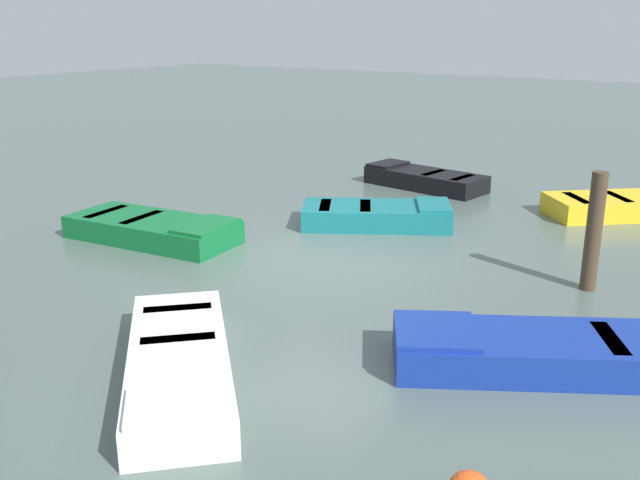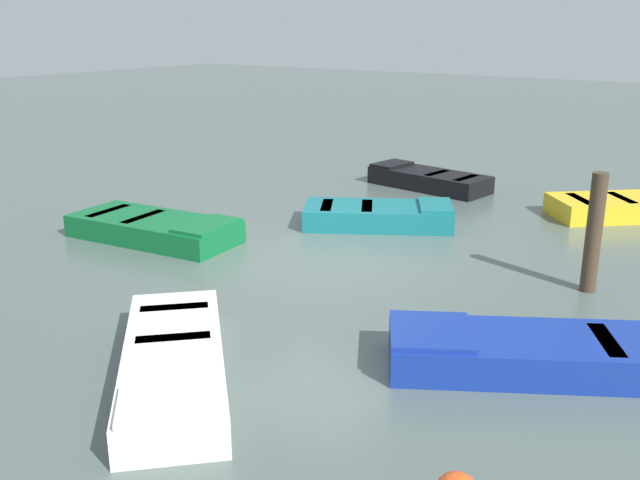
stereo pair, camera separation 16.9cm
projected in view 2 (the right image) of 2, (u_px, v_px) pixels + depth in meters
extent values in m
plane|color=#4C5B56|center=(320.00, 260.00, 11.78)|extent=(80.00, 80.00, 0.00)
cube|color=navy|center=(576.00, 355.00, 8.01)|extent=(3.08, 4.19, 0.40)
cube|color=silver|center=(577.00, 343.00, 7.97)|extent=(2.55, 3.52, 0.04)
cube|color=navy|center=(431.00, 331.00, 8.06)|extent=(1.35, 1.31, 0.06)
cube|color=#A4A49F|center=(606.00, 341.00, 7.93)|extent=(0.87, 0.62, 0.04)
cube|color=silver|center=(174.00, 363.00, 7.81)|extent=(3.06, 3.06, 0.40)
cube|color=#334772|center=(173.00, 352.00, 7.77)|extent=(2.55, 2.55, 0.04)
cube|color=silver|center=(170.00, 403.00, 6.55)|extent=(1.18, 1.19, 0.06)
cube|color=navy|center=(173.00, 339.00, 7.99)|extent=(0.73, 0.73, 0.04)
cube|color=navy|center=(174.00, 308.00, 8.83)|extent=(0.73, 0.73, 0.04)
cube|color=#14666B|center=(378.00, 216.00, 13.69)|extent=(2.47, 3.04, 0.40)
cube|color=beige|center=(378.00, 209.00, 13.64)|extent=(2.03, 2.54, 0.04)
cube|color=#14666B|center=(436.00, 205.00, 13.54)|extent=(1.26, 1.09, 0.06)
cube|color=#9B9789|center=(367.00, 207.00, 13.65)|extent=(0.93, 0.65, 0.04)
cube|color=#9B9789|center=(327.00, 206.00, 13.70)|extent=(0.93, 0.65, 0.04)
cube|color=gold|center=(632.00, 207.00, 14.35)|extent=(3.05, 3.22, 0.40)
cube|color=#4C3319|center=(632.00, 200.00, 14.31)|extent=(2.53, 2.68, 0.04)
cube|color=#42301E|center=(622.00, 198.00, 14.27)|extent=(0.87, 0.80, 0.04)
cube|color=#42301E|center=(580.00, 200.00, 14.17)|extent=(0.87, 0.80, 0.04)
cube|color=#0F602D|center=(154.00, 229.00, 12.85)|extent=(1.63, 3.23, 0.40)
cube|color=orange|center=(153.00, 221.00, 12.81)|extent=(1.29, 2.73, 0.04)
cube|color=#0F602D|center=(207.00, 225.00, 12.22)|extent=(1.25, 0.80, 0.06)
cube|color=#B06E1E|center=(143.00, 217.00, 12.90)|extent=(1.04, 0.30, 0.04)
cube|color=#B06E1E|center=(108.00, 211.00, 13.30)|extent=(1.04, 0.30, 0.04)
cube|color=black|center=(429.00, 180.00, 16.76)|extent=(1.51, 2.98, 0.40)
cube|color=gray|center=(429.00, 174.00, 16.72)|extent=(1.21, 2.52, 0.04)
cube|color=black|center=(392.00, 164.00, 17.42)|extent=(1.07, 0.77, 0.06)
cube|color=#776E5D|center=(437.00, 174.00, 16.57)|extent=(0.88, 0.33, 0.04)
cube|color=#776E5D|center=(466.00, 179.00, 16.06)|extent=(0.88, 0.33, 0.04)
cylinder|color=#423323|center=(594.00, 233.00, 10.20)|extent=(0.23, 0.23, 1.76)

